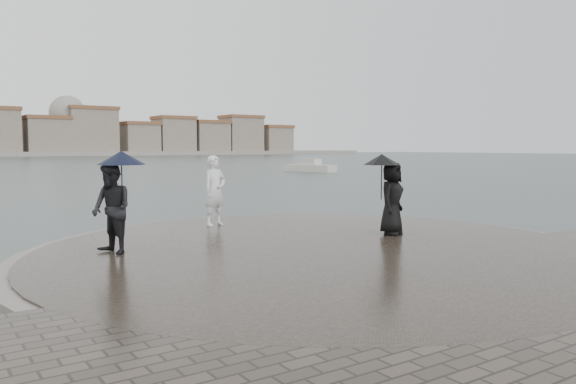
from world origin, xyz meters
TOP-DOWN VIEW (x-y plane):
  - ground at (0.00, 0.00)m, footprint 400.00×400.00m
  - kerb_ring at (0.00, 3.50)m, footprint 12.50×12.50m
  - quay_tip at (0.00, 3.50)m, footprint 11.90×11.90m
  - statue at (-0.38, 7.78)m, footprint 0.78×0.60m
  - visitor_left at (-3.83, 5.30)m, footprint 1.18×1.10m
  - visitor_right at (2.41, 4.00)m, footprint 1.21×1.00m
  - boats at (9.47, 37.56)m, footprint 37.69×8.47m

SIDE VIEW (x-z plane):
  - ground at x=0.00m, z-range 0.00..0.00m
  - kerb_ring at x=0.00m, z-range 0.00..0.32m
  - quay_tip at x=0.00m, z-range 0.00..0.36m
  - boats at x=9.47m, z-range -0.37..1.13m
  - statue at x=-0.38m, z-range 0.36..2.25m
  - visitor_right at x=2.41m, z-range 0.45..2.40m
  - visitor_left at x=-3.83m, z-range 0.44..2.48m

